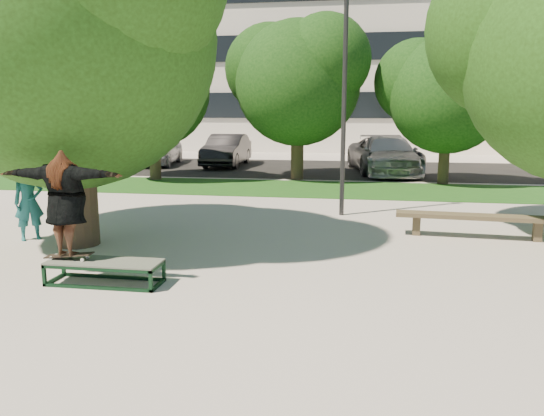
% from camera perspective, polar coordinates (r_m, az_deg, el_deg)
% --- Properties ---
extents(ground, '(120.00, 120.00, 0.00)m').
position_cam_1_polar(ground, '(9.28, 0.14, -6.52)').
color(ground, '#9C9690').
rests_on(ground, ground).
extents(grass_strip, '(30.00, 4.00, 0.02)m').
position_cam_1_polar(grass_strip, '(18.46, 7.97, 1.98)').
color(grass_strip, '#154714').
rests_on(grass_strip, ground).
extents(asphalt_strip, '(40.00, 8.00, 0.01)m').
position_cam_1_polar(asphalt_strip, '(24.95, 6.07, 4.22)').
color(asphalt_strip, black).
rests_on(asphalt_strip, ground).
extents(tree_left, '(6.96, 5.95, 7.12)m').
position_cam_1_polar(tree_left, '(11.52, -21.65, 18.31)').
color(tree_left, '#38281E').
rests_on(tree_left, ground).
extents(bg_tree_left, '(5.28, 4.51, 5.77)m').
position_cam_1_polar(bg_tree_left, '(21.41, -12.90, 12.98)').
color(bg_tree_left, '#38281E').
rests_on(bg_tree_left, ground).
extents(bg_tree_mid, '(5.76, 4.92, 6.24)m').
position_cam_1_polar(bg_tree_mid, '(21.03, 2.61, 14.05)').
color(bg_tree_mid, '#38281E').
rests_on(bg_tree_mid, ground).
extents(bg_tree_right, '(5.04, 4.31, 5.43)m').
position_cam_1_polar(bg_tree_right, '(20.56, 18.21, 12.16)').
color(bg_tree_right, '#38281E').
rests_on(bg_tree_right, ground).
extents(lamppost, '(0.25, 0.15, 6.11)m').
position_cam_1_polar(lamppost, '(13.77, 7.79, 12.22)').
color(lamppost, '#2D2D30').
rests_on(lamppost, ground).
extents(office_building, '(30.00, 14.12, 16.00)m').
position_cam_1_polar(office_building, '(41.22, 4.77, 17.85)').
color(office_building, silver).
rests_on(office_building, ground).
extents(grind_box, '(1.80, 0.60, 0.38)m').
position_cam_1_polar(grind_box, '(8.85, -17.54, -6.60)').
color(grind_box, black).
rests_on(grind_box, ground).
extents(skater_rig, '(2.05, 0.61, 1.74)m').
position_cam_1_polar(skater_rig, '(8.89, -21.35, 0.48)').
color(skater_rig, white).
rests_on(skater_rig, grind_box).
extents(bystander, '(0.69, 0.68, 1.61)m').
position_cam_1_polar(bystander, '(12.26, -24.70, 0.57)').
color(bystander, '#1C636B').
rests_on(bystander, ground).
extents(bench, '(3.37, 0.70, 0.51)m').
position_cam_1_polar(bench, '(12.15, 21.10, -1.06)').
color(bench, '#4D432E').
rests_on(bench, ground).
extents(car_silver_a, '(2.53, 4.92, 1.60)m').
position_cam_1_polar(car_silver_a, '(27.23, -12.23, 6.24)').
color(car_silver_a, silver).
rests_on(car_silver_a, asphalt_strip).
extents(car_dark, '(1.74, 4.71, 1.54)m').
position_cam_1_polar(car_dark, '(26.14, -4.90, 6.20)').
color(car_dark, black).
rests_on(car_dark, asphalt_strip).
extents(car_grey, '(3.47, 5.89, 1.54)m').
position_cam_1_polar(car_grey, '(23.94, 11.98, 5.62)').
color(car_grey, '#5B5B60').
rests_on(car_grey, asphalt_strip).
extents(car_silver_b, '(2.82, 5.75, 1.61)m').
position_cam_1_polar(car_silver_b, '(23.37, 12.39, 5.58)').
color(car_silver_b, '#B7B6BB').
rests_on(car_silver_b, asphalt_strip).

